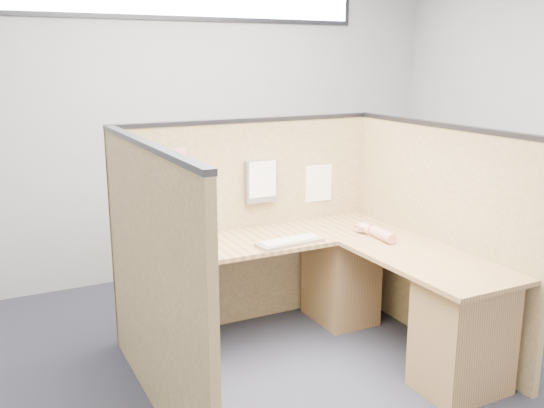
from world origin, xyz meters
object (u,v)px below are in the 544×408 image
laptop (178,235)px  l_desk (321,297)px  keyboard (290,242)px  mouse (363,230)px

laptop → l_desk: bearing=-37.2°
laptop → keyboard: (0.65, -0.38, -0.04)m
l_desk → laptop: laptop is taller
l_desk → laptop: size_ratio=6.79×
laptop → keyboard: 0.76m
laptop → keyboard: size_ratio=0.60×
l_desk → keyboard: (-0.13, 0.19, 0.35)m
l_desk → mouse: mouse is taller
l_desk → keyboard: size_ratio=4.09×
l_desk → keyboard: 0.42m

